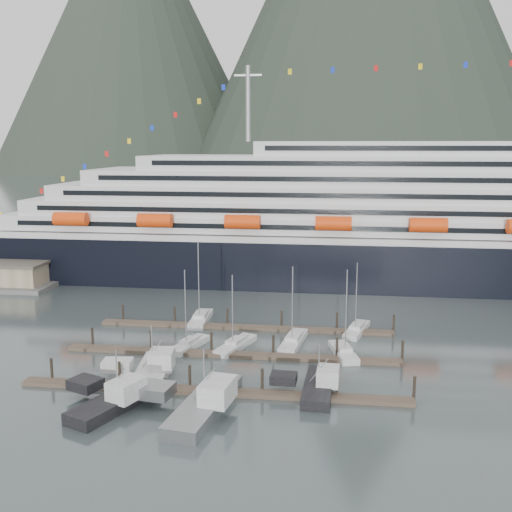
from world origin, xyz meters
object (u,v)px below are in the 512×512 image
Objects in this scene: sailboat_b at (236,346)px; sailboat_e at (201,319)px; trawler_d at (317,385)px; sailboat_d at (293,342)px; sailboat_g at (357,330)px; trawler_a at (117,398)px; trawler_b at (152,371)px; sailboat_h at (343,353)px; cruise_ship at (432,227)px; sailboat_c at (189,345)px; trawler_c at (203,403)px.

sailboat_b is 14.80m from sailboat_e.
trawler_d is (12.48, -14.47, 0.47)m from sailboat_b.
sailboat_b is 0.93× the size of sailboat_d.
trawler_a is at bearing 153.44° from sailboat_g.
trawler_a is 1.12× the size of trawler_b.
trawler_b is at bearing 101.31° from sailboat_h.
sailboat_h is (15.77, -1.00, 0.02)m from sailboat_b.
sailboat_g reaches higher than sailboat_b.
sailboat_e reaches higher than trawler_b.
sailboat_e is 26.23m from sailboat_g.
cruise_ship is 16.02× the size of sailboat_h.
cruise_ship is 60.82m from sailboat_b.
sailboat_e is at bearing 100.11° from sailboat_g.
cruise_ship is 16.99× the size of trawler_b.
sailboat_c is at bearing 128.69° from sailboat_g.
sailboat_e is 34.75m from trawler_c.
trawler_b is (1.41, 8.67, 0.04)m from trawler_a.
cruise_ship is 17.58× the size of sailboat_g.
sailboat_d is 19.00m from sailboat_e.
cruise_ship is 43.68m from sailboat_g.
sailboat_b is at bearing -3.24° from trawler_a.
cruise_ship is at bearing -10.46° from trawler_a.
sailboat_b reaches higher than trawler_a.
cruise_ship is 17.99× the size of sailboat_b.
sailboat_d is at bearing -54.29° from trawler_b.
sailboat_c reaches higher than trawler_c.
sailboat_h reaches higher than trawler_d.
sailboat_d is (-26.53, -45.59, -11.63)m from cruise_ship.
trawler_a is at bearing 98.07° from trawler_c.
cruise_ship reaches higher than sailboat_b.
sailboat_e is 1.27× the size of trawler_d.
sailboat_g reaches higher than trawler_c.
trawler_c is at bearing -144.42° from sailboat_c.
sailboat_g is at bearing -56.40° from trawler_b.
sailboat_g is (26.11, -2.47, -0.03)m from sailboat_e.
sailboat_d is (8.32, 2.88, 0.01)m from sailboat_b.
sailboat_d is at bearing -58.97° from sailboat_c.
cruise_ship reaches higher than trawler_a.
sailboat_h reaches higher than sailboat_c.
cruise_ship is 14.45× the size of sailboat_e.
trawler_b is 1.08× the size of trawler_d.
trawler_a is 0.85× the size of trawler_c.
trawler_b is at bearing 176.36° from sailboat_e.
sailboat_c reaches higher than sailboat_b.
sailboat_c is 0.98× the size of sailboat_d.
trawler_a is (-45.14, -69.88, -11.11)m from cruise_ship.
trawler_c reaches higher than trawler_b.
trawler_b is at bearing 140.03° from sailboat_d.
trawler_b is (-43.73, -61.21, -11.07)m from cruise_ship.
sailboat_e reaches higher than trawler_d.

